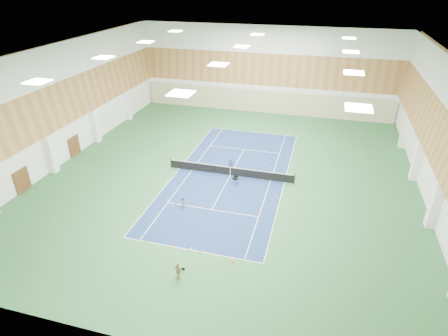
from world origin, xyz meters
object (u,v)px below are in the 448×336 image
Objects in this scene: child_court at (183,203)px; child_apron at (178,271)px; tennis_net at (230,170)px; ball_cart at (235,180)px; coach at (231,166)px.

child_apron reaches higher than child_court.
tennis_net is at bearing 56.10° from child_court.
child_court is (-2.45, -6.86, 0.04)m from tennis_net.
child_apron is at bearing -82.90° from ball_cart.
tennis_net is 7.29m from child_court.
ball_cart is (0.92, -1.56, -0.15)m from tennis_net.
child_court is at bearing -109.68° from tennis_net.
tennis_net is 8.10× the size of coach.
child_court is at bearing 53.85° from coach.
child_apron reaches higher than tennis_net.
tennis_net is 0.66m from coach.
coach is at bearing 58.51° from child_court.
tennis_net is 16.00× the size of ball_cart.
coach is 15.40m from child_apron.
ball_cart is (3.37, 5.30, -0.19)m from child_court.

